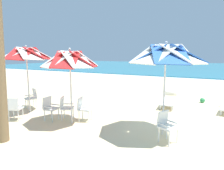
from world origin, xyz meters
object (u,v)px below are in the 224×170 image
at_px(beach_umbrella_0, 166,55).
at_px(sun_lounger_1, 169,100).
at_px(plastic_chair_1, 50,107).
at_px(beach_umbrella_2, 26,55).
at_px(plastic_chair_3, 66,107).
at_px(plastic_chair_5, 14,108).
at_px(plastic_chair_2, 83,108).
at_px(beach_umbrella_1, 70,60).
at_px(plastic_chair_4, 32,97).
at_px(plastic_chair_0, 166,125).
at_px(beach_ball, 202,100).

height_order(beach_umbrella_0, sun_lounger_1, beach_umbrella_0).
height_order(plastic_chair_1, beach_umbrella_2, beach_umbrella_2).
height_order(plastic_chair_3, plastic_chair_5, same).
bearing_deg(beach_umbrella_0, plastic_chair_2, -177.99).
bearing_deg(beach_umbrella_1, beach_umbrella_2, 174.20).
bearing_deg(plastic_chair_3, plastic_chair_2, 15.89).
xyz_separation_m(beach_umbrella_0, plastic_chair_3, (-3.53, -0.29, -1.90)).
xyz_separation_m(beach_umbrella_0, plastic_chair_5, (-5.11, -1.25, -1.90)).
relative_size(plastic_chair_4, plastic_chair_5, 1.00).
height_order(plastic_chair_2, sun_lounger_1, plastic_chair_2).
bearing_deg(plastic_chair_0, plastic_chair_1, -178.07).
relative_size(beach_umbrella_0, beach_ball, 11.43).
bearing_deg(beach_umbrella_1, plastic_chair_4, 164.86).
distance_m(beach_umbrella_0, beach_umbrella_2, 5.52).
bearing_deg(plastic_chair_4, plastic_chair_5, -60.14).
distance_m(plastic_chair_0, plastic_chair_3, 3.73).
bearing_deg(plastic_chair_0, beach_umbrella_0, 113.21).
distance_m(plastic_chair_5, beach_ball, 8.57).
height_order(beach_umbrella_0, plastic_chair_3, beach_umbrella_0).
bearing_deg(plastic_chair_4, beach_umbrella_1, -15.14).
bearing_deg(plastic_chair_5, sun_lounger_1, 46.62).
bearing_deg(plastic_chair_4, plastic_chair_3, -13.20).
relative_size(beach_umbrella_1, plastic_chair_3, 3.05).
xyz_separation_m(plastic_chair_5, beach_ball, (5.96, 6.14, -0.37)).
distance_m(beach_umbrella_1, beach_ball, 7.00).
bearing_deg(beach_umbrella_0, beach_umbrella_1, -170.72).
height_order(beach_umbrella_1, plastic_chair_5, beach_umbrella_1).
height_order(beach_umbrella_0, beach_umbrella_2, beach_umbrella_0).
height_order(beach_umbrella_1, plastic_chair_3, beach_umbrella_1).
distance_m(beach_umbrella_1, beach_umbrella_2, 2.46).
bearing_deg(plastic_chair_2, beach_umbrella_0, 2.01).
xyz_separation_m(plastic_chair_0, plastic_chair_3, (-3.73, 0.18, 0.00)).
xyz_separation_m(beach_umbrella_1, beach_ball, (3.94, 5.39, -2.10)).
distance_m(plastic_chair_1, sun_lounger_1, 5.42).
height_order(plastic_chair_0, plastic_chair_3, same).
relative_size(beach_umbrella_0, plastic_chair_2, 3.22).
relative_size(plastic_chair_4, beach_ball, 3.55).
height_order(beach_umbrella_1, plastic_chair_1, beach_umbrella_1).
relative_size(plastic_chair_2, plastic_chair_5, 1.00).
xyz_separation_m(beach_umbrella_0, plastic_chair_2, (-2.86, -0.10, -1.90)).
xyz_separation_m(beach_umbrella_1, plastic_chair_1, (-0.92, -0.11, -1.73)).
xyz_separation_m(plastic_chair_0, plastic_chair_5, (-5.31, -0.79, 0.00)).
height_order(plastic_chair_3, plastic_chair_4, same).
bearing_deg(plastic_chair_2, plastic_chair_5, -152.83).
height_order(beach_umbrella_1, sun_lounger_1, beach_umbrella_1).
xyz_separation_m(beach_umbrella_0, sun_lounger_1, (-0.55, 3.57, -2.12)).
relative_size(plastic_chair_0, beach_umbrella_2, 0.31).
xyz_separation_m(plastic_chair_1, sun_lounger_1, (3.45, 4.18, -0.22)).
xyz_separation_m(plastic_chair_2, plastic_chair_3, (-0.67, -0.19, 0.00)).
bearing_deg(plastic_chair_0, plastic_chair_4, 173.07).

